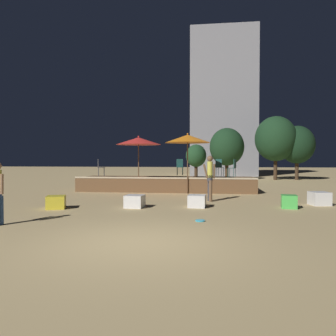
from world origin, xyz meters
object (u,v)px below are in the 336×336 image
at_px(cube_seat_2, 56,202).
at_px(bistro_chair_1, 180,165).
at_px(frisbee_disc, 200,221).
at_px(patio_umbrella_1, 188,139).
at_px(background_tree_0, 196,156).
at_px(background_tree_1, 297,145).
at_px(cube_seat_0, 197,201).
at_px(cube_seat_3, 319,199).
at_px(background_tree_3, 276,139).
at_px(bistro_chair_3, 100,166).
at_px(cube_seat_1, 135,201).
at_px(bistro_chair_0, 233,166).
at_px(background_tree_2, 227,147).
at_px(cube_seat_4, 289,202).
at_px(person_1, 210,176).
at_px(patio_umbrella_0, 138,141).
at_px(bistro_chair_2, 219,166).

distance_m(cube_seat_2, bistro_chair_1, 8.50).
height_order(bistro_chair_1, frisbee_disc, bistro_chair_1).
relative_size(patio_umbrella_1, frisbee_disc, 11.11).
distance_m(patio_umbrella_1, bistro_chair_1, 2.67).
relative_size(patio_umbrella_1, background_tree_0, 1.02).
bearing_deg(background_tree_1, cube_seat_0, -114.96).
bearing_deg(frisbee_disc, cube_seat_3, 40.74).
relative_size(cube_seat_0, background_tree_3, 0.13).
bearing_deg(bistro_chair_3, background_tree_0, -46.47).
xyz_separation_m(bistro_chair_3, frisbee_disc, (5.62, -8.02, -1.32)).
bearing_deg(cube_seat_2, background_tree_1, 54.11).
bearing_deg(cube_seat_1, patio_umbrella_1, 72.47).
xyz_separation_m(cube_seat_3, frisbee_disc, (-4.27, -3.68, -0.23)).
height_order(cube_seat_0, cube_seat_3, cube_seat_3).
bearing_deg(bistro_chair_1, patio_umbrella_1, -84.87).
bearing_deg(patio_umbrella_1, background_tree_3, 60.52).
height_order(bistro_chair_0, background_tree_0, background_tree_0).
bearing_deg(background_tree_3, bistro_chair_1, -127.63).
xyz_separation_m(patio_umbrella_1, background_tree_2, (2.42, 10.45, -0.04)).
height_order(cube_seat_2, background_tree_1, background_tree_1).
relative_size(patio_umbrella_1, cube_seat_3, 4.05).
distance_m(cube_seat_4, person_1, 3.19).
xyz_separation_m(patio_umbrella_0, bistro_chair_2, (4.07, 1.55, -1.26)).
xyz_separation_m(bistro_chair_2, frisbee_disc, (-0.76, -8.79, -1.32)).
height_order(cube_seat_2, background_tree_2, background_tree_2).
bearing_deg(background_tree_0, background_tree_2, -21.04).
height_order(cube_seat_0, cube_seat_4, cube_seat_4).
bearing_deg(bistro_chair_2, background_tree_2, -71.56).
bearing_deg(patio_umbrella_1, frisbee_disc, -83.32).
distance_m(bistro_chair_1, background_tree_1, 12.70).
bearing_deg(bistro_chair_1, background_tree_1, 37.31).
height_order(cube_seat_2, bistro_chair_3, bistro_chair_3).
xyz_separation_m(bistro_chair_1, frisbee_disc, (1.41, -9.29, -1.32)).
bearing_deg(bistro_chair_1, frisbee_disc, -90.91).
bearing_deg(frisbee_disc, background_tree_0, 92.74).
relative_size(patio_umbrella_0, person_1, 1.56).
height_order(bistro_chair_1, background_tree_2, background_tree_2).
relative_size(cube_seat_0, background_tree_1, 0.15).
bearing_deg(background_tree_1, background_tree_2, -170.15).
xyz_separation_m(bistro_chair_3, background_tree_2, (7.22, 9.50, 1.31)).
height_order(background_tree_0, background_tree_1, background_tree_1).
xyz_separation_m(patio_umbrella_0, cube_seat_0, (3.13, -4.65, -2.38)).
relative_size(patio_umbrella_0, background_tree_3, 0.56).
bearing_deg(cube_seat_1, background_tree_0, 84.83).
bearing_deg(bistro_chair_1, bistro_chair_2, -22.49).
height_order(cube_seat_3, bistro_chair_3, bistro_chair_3).
xyz_separation_m(background_tree_0, background_tree_2, (2.48, -0.95, 0.71)).
bearing_deg(background_tree_3, bistro_chair_0, -111.03).
xyz_separation_m(bistro_chair_2, background_tree_3, (4.74, 9.46, 1.97)).
bearing_deg(patio_umbrella_1, background_tree_0, 90.28).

